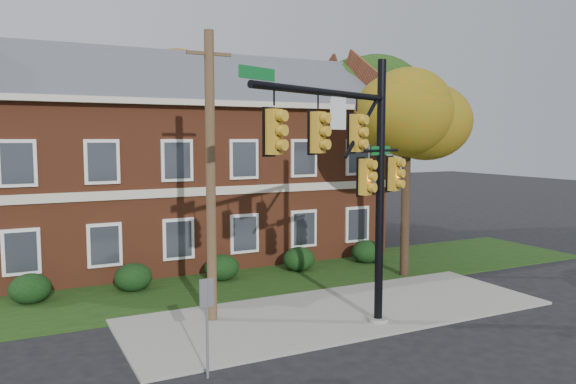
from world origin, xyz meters
name	(u,v)px	position (x,y,z in m)	size (l,w,h in m)	color
ground	(357,322)	(0.00, 0.00, 0.00)	(120.00, 120.00, 0.00)	black
sidewalk	(340,311)	(0.00, 1.00, 0.04)	(14.00, 5.00, 0.08)	gray
grass_strip	(274,278)	(0.00, 6.00, 0.02)	(30.00, 6.00, 0.04)	#193811
apartment_building	(183,153)	(-2.00, 11.95, 4.99)	(18.80, 8.80, 9.74)	brown
hedge_far_left	(30,289)	(-9.00, 6.70, 0.53)	(1.40, 1.26, 1.05)	black
hedge_left	(133,277)	(-5.50, 6.70, 0.53)	(1.40, 1.26, 1.05)	black
hedge_center	(222,268)	(-2.00, 6.70, 0.53)	(1.40, 1.26, 1.05)	black
hedge_right	(299,259)	(1.50, 6.70, 0.53)	(1.40, 1.26, 1.05)	black
hedge_far_right	(367,252)	(5.00, 6.70, 0.53)	(1.40, 1.26, 1.05)	black
tree_near_right	(414,114)	(5.22, 3.87, 6.67)	(4.50, 4.25, 8.58)	black
tree_right_rear	(369,96)	(9.31, 12.81, 8.12)	(6.30, 5.95, 10.62)	black
tree_far_rear	(166,86)	(-0.66, 19.79, 8.84)	(6.84, 6.46, 11.52)	black
traffic_signal	(355,164)	(-0.84, -1.03, 4.97)	(6.62, 3.11, 8.01)	gray
utility_pole	(211,177)	(-4.04, 2.00, 4.50)	(1.38, 0.30, 8.88)	brown
sign_post	(207,311)	(-5.50, -1.86, 1.64)	(0.35, 0.07, 2.41)	slate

